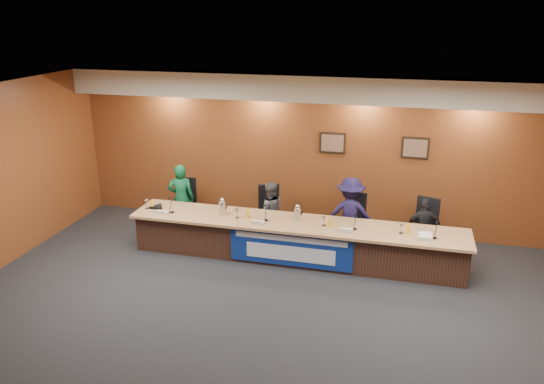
{
  "coord_description": "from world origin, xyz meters",
  "views": [
    {
      "loc": [
        1.81,
        -6.3,
        4.4
      ],
      "look_at": [
        -0.46,
        2.49,
        1.24
      ],
      "focal_mm": 35.0,
      "sensor_mm": 36.0,
      "label": 1
    }
  ],
  "objects": [
    {
      "name": "floor",
      "position": [
        0.0,
        0.0,
        0.0
      ],
      "size": [
        10.0,
        10.0,
        0.0
      ],
      "primitive_type": "plane",
      "color": "black",
      "rests_on": "ground"
    },
    {
      "name": "ceiling",
      "position": [
        0.0,
        0.0,
        3.2
      ],
      "size": [
        10.0,
        8.0,
        0.04
      ],
      "primitive_type": "cube",
      "color": "silver",
      "rests_on": "wall_back"
    },
    {
      "name": "wall_back",
      "position": [
        0.0,
        4.0,
        1.6
      ],
      "size": [
        10.0,
        0.04,
        3.2
      ],
      "primitive_type": "cube",
      "color": "brown",
      "rests_on": "floor"
    },
    {
      "name": "soffit",
      "position": [
        0.0,
        3.75,
        2.95
      ],
      "size": [
        10.0,
        0.5,
        0.5
      ],
      "primitive_type": "cube",
      "color": "beige",
      "rests_on": "wall_back"
    },
    {
      "name": "dais_body",
      "position": [
        0.0,
        2.4,
        0.35
      ],
      "size": [
        6.0,
        0.8,
        0.7
      ],
      "primitive_type": "cube",
      "color": "#3A2015",
      "rests_on": "floor"
    },
    {
      "name": "dais_top",
      "position": [
        0.0,
        2.35,
        0.72
      ],
      "size": [
        6.1,
        0.95,
        0.05
      ],
      "primitive_type": "cube",
      "color": "#B38151",
      "rests_on": "dais_body"
    },
    {
      "name": "banner",
      "position": [
        0.0,
        1.99,
        0.38
      ],
      "size": [
        2.2,
        0.02,
        0.65
      ],
      "primitive_type": "cube",
      "color": "navy",
      "rests_on": "dais_body"
    },
    {
      "name": "banner_text_upper",
      "position": [
        0.0,
        1.97,
        0.58
      ],
      "size": [
        2.0,
        0.01,
        0.1
      ],
      "primitive_type": "cube",
      "color": "silver",
      "rests_on": "banner"
    },
    {
      "name": "banner_text_lower",
      "position": [
        0.0,
        1.97,
        0.3
      ],
      "size": [
        1.6,
        0.01,
        0.28
      ],
      "primitive_type": "cube",
      "color": "silver",
      "rests_on": "banner"
    },
    {
      "name": "wall_photo_left",
      "position": [
        0.4,
        3.97,
        1.85
      ],
      "size": [
        0.52,
        0.04,
        0.42
      ],
      "primitive_type": "cube",
      "color": "black",
      "rests_on": "wall_back"
    },
    {
      "name": "wall_photo_right",
      "position": [
        2.0,
        3.97,
        1.85
      ],
      "size": [
        0.52,
        0.04,
        0.42
      ],
      "primitive_type": "cube",
      "color": "black",
      "rests_on": "wall_back"
    },
    {
      "name": "panelist_a",
      "position": [
        -2.53,
        3.06,
        0.72
      ],
      "size": [
        0.6,
        0.48,
        1.45
      ],
      "primitive_type": "imported",
      "rotation": [
        0.0,
        0.0,
        3.43
      ],
      "color": "#0C502B",
      "rests_on": "floor"
    },
    {
      "name": "panelist_b",
      "position": [
        -0.67,
        3.06,
        0.61
      ],
      "size": [
        0.73,
        0.67,
        1.22
      ],
      "primitive_type": "imported",
      "rotation": [
        0.0,
        0.0,
        3.57
      ],
      "color": "#49484D",
      "rests_on": "floor"
    },
    {
      "name": "panelist_c",
      "position": [
        0.9,
        3.06,
        0.72
      ],
      "size": [
        0.97,
        0.62,
        1.44
      ],
      "primitive_type": "imported",
      "rotation": [
        0.0,
        0.0,
        3.23
      ],
      "color": "#181239",
      "rests_on": "floor"
    },
    {
      "name": "panelist_d",
      "position": [
        2.26,
        3.06,
        0.58
      ],
      "size": [
        0.72,
        0.42,
        1.15
      ],
      "primitive_type": "imported",
      "rotation": [
        0.0,
        0.0,
        3.36
      ],
      "color": "black",
      "rests_on": "floor"
    },
    {
      "name": "office_chair_a",
      "position": [
        -2.53,
        3.16,
        0.48
      ],
      "size": [
        0.51,
        0.51,
        0.08
      ],
      "primitive_type": "cube",
      "rotation": [
        0.0,
        0.0,
        0.07
      ],
      "color": "black",
      "rests_on": "floor"
    },
    {
      "name": "office_chair_b",
      "position": [
        -0.67,
        3.16,
        0.48
      ],
      "size": [
        0.63,
        0.63,
        0.08
      ],
      "primitive_type": "cube",
      "rotation": [
        0.0,
        0.0,
        0.42
      ],
      "color": "black",
      "rests_on": "floor"
    },
    {
      "name": "office_chair_c",
      "position": [
        0.9,
        3.16,
        0.48
      ],
      "size": [
        0.62,
        0.62,
        0.08
      ],
      "primitive_type": "cube",
      "rotation": [
        0.0,
        0.0,
        -0.36
      ],
      "color": "black",
      "rests_on": "floor"
    },
    {
      "name": "office_chair_d",
      "position": [
        2.26,
        3.16,
        0.48
      ],
      "size": [
        0.59,
        0.59,
        0.08
      ],
      "primitive_type": "cube",
      "rotation": [
        0.0,
        0.0,
        -0.28
      ],
      "color": "black",
      "rests_on": "floor"
    },
    {
      "name": "nameplate_a",
      "position": [
        -2.51,
        2.1,
        0.8
      ],
      "size": [
        0.24,
        0.08,
        0.1
      ],
      "primitive_type": "cube",
      "rotation": [
        0.31,
        0.0,
        0.0
      ],
      "color": "white",
      "rests_on": "dais_top"
    },
    {
      "name": "microphone_a",
      "position": [
        -2.34,
        2.22,
        0.76
      ],
      "size": [
        0.07,
        0.07,
        0.02
      ],
      "primitive_type": "cylinder",
      "color": "black",
      "rests_on": "dais_top"
    },
    {
      "name": "juice_glass_a",
      "position": [
        -2.8,
        2.33,
        0.82
      ],
      "size": [
        0.06,
        0.06,
        0.15
      ],
      "primitive_type": "cylinder",
      "color": "yellow",
      "rests_on": "dais_top"
    },
    {
      "name": "water_glass_a",
      "position": [
        -2.89,
        2.3,
        0.84
      ],
      "size": [
        0.08,
        0.08,
        0.18
      ],
      "primitive_type": "cylinder",
      "color": "silver",
      "rests_on": "dais_top"
    },
    {
      "name": "nameplate_b",
      "position": [
        -0.63,
        2.07,
        0.8
      ],
      "size": [
        0.24,
        0.08,
        0.1
      ],
      "primitive_type": "cube",
      "rotation": [
        0.31,
        0.0,
        0.0
      ],
      "color": "white",
      "rests_on": "dais_top"
    },
    {
      "name": "microphone_b",
      "position": [
        -0.52,
        2.29,
        0.76
      ],
      "size": [
        0.07,
        0.07,
        0.02
      ],
      "primitive_type": "cylinder",
      "color": "black",
      "rests_on": "dais_top"
    },
    {
      "name": "juice_glass_b",
      "position": [
        -0.89,
        2.33,
        0.82
      ],
      "size": [
        0.06,
        0.06,
        0.15
      ],
      "primitive_type": "cylinder",
      "color": "yellow",
      "rests_on": "dais_top"
    },
    {
      "name": "water_glass_b",
      "position": [
        -1.07,
        2.28,
        0.84
      ],
      "size": [
        0.08,
        0.08,
        0.18
      ],
      "primitive_type": "cylinder",
      "color": "silver",
      "rests_on": "dais_top"
    },
    {
      "name": "nameplate_c",
      "position": [
        0.94,
        2.11,
        0.8
      ],
      "size": [
        0.24,
        0.08,
        0.1
      ],
      "primitive_type": "cube",
      "rotation": [
        0.31,
        0.0,
        0.0
      ],
      "color": "white",
      "rests_on": "dais_top"
    },
    {
      "name": "microphone_c",
      "position": [
        1.08,
        2.28,
        0.76
      ],
      "size": [
        0.07,
        0.07,
        0.02
      ],
      "primitive_type": "cylinder",
      "color": "black",
      "rests_on": "dais_top"
    },
    {
      "name": "juice_glass_c",
      "position": [
        0.64,
        2.32,
        0.82
      ],
      "size": [
        0.06,
        0.06,
        0.15
      ],
      "primitive_type": "cylinder",
      "color": "yellow",
      "rests_on": "dais_top"
    },
    {
      "name": "water_glass_c",
      "position": [
        0.53,
        2.31,
        0.84
      ],
      "size": [
        0.08,
        0.08,
        0.18
      ],
      "primitive_type": "cylinder",
      "color": "silver",
      "rests_on": "dais_top"
    },
    {
      "name": "nameplate_d",
      "position": [
        2.24,
        2.08,
        0.8
      ],
      "size": [
        0.24,
        0.08,
        0.1
      ],
      "primitive_type": "cube",
      "rotation": [
        0.31,
        0.0,
        0.0
      ],
      "color": "white",
      "rests_on": "dais_top"
    },
    {
      "name": "microphone_d",
      "position": [
        2.42,
        2.23,
        0.76
      ],
      "size": [
        0.07,
        0.07,
        0.02
      ],
      "primitive_type": "cylinder",
      "color": "black",
      "rests_on": "dais_top"
    },
    {
      "name": "juice_glass_d",
      "position": [
        1.98,
        2.33,
        0.82
      ],
      "size": [
        0.06,
        0.06,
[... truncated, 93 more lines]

